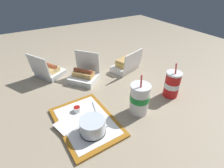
{
  "coord_description": "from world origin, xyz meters",
  "views": [
    {
      "loc": [
        0.8,
        -0.41,
        0.63
      ],
      "look_at": [
        0.04,
        0.05,
        0.05
      ],
      "focal_mm": 28.0,
      "sensor_mm": 36.0,
      "label": 1
    }
  ],
  "objects_px": {
    "food_tray": "(86,122)",
    "clamshell_hotdog_right": "(49,71)",
    "clamshell_hotdog_front": "(84,75)",
    "clamshell_sandwich_back": "(126,65)",
    "ketchup_cup": "(77,109)",
    "plastic_fork": "(96,108)",
    "soda_cup_corner": "(172,84)",
    "soda_cup_left": "(139,99)",
    "cake_container": "(93,126)"
  },
  "relations": [
    {
      "from": "ketchup_cup",
      "to": "clamshell_sandwich_back",
      "type": "bearing_deg",
      "value": 117.55
    },
    {
      "from": "ketchup_cup",
      "to": "clamshell_hotdog_right",
      "type": "xyz_separation_m",
      "value": [
        -0.46,
        -0.02,
        0.01
      ]
    },
    {
      "from": "cake_container",
      "to": "soda_cup_corner",
      "type": "relative_size",
      "value": 0.54
    },
    {
      "from": "food_tray",
      "to": "soda_cup_left",
      "type": "height_order",
      "value": "soda_cup_left"
    },
    {
      "from": "cake_container",
      "to": "ketchup_cup",
      "type": "xyz_separation_m",
      "value": [
        -0.17,
        -0.01,
        -0.02
      ]
    },
    {
      "from": "ketchup_cup",
      "to": "clamshell_hotdog_front",
      "type": "distance_m",
      "value": 0.32
    },
    {
      "from": "food_tray",
      "to": "clamshell_hotdog_right",
      "type": "distance_m",
      "value": 0.55
    },
    {
      "from": "soda_cup_corner",
      "to": "clamshell_sandwich_back",
      "type": "bearing_deg",
      "value": -173.36
    },
    {
      "from": "cake_container",
      "to": "clamshell_hotdog_front",
      "type": "xyz_separation_m",
      "value": [
        -0.44,
        0.15,
        -0.01
      ]
    },
    {
      "from": "ketchup_cup",
      "to": "clamshell_hotdog_right",
      "type": "height_order",
      "value": "clamshell_hotdog_right"
    },
    {
      "from": "soda_cup_left",
      "to": "clamshell_hotdog_right",
      "type": "bearing_deg",
      "value": -154.02
    },
    {
      "from": "ketchup_cup",
      "to": "cake_container",
      "type": "bearing_deg",
      "value": 2.83
    },
    {
      "from": "ketchup_cup",
      "to": "plastic_fork",
      "type": "xyz_separation_m",
      "value": [
        0.03,
        0.09,
        -0.01
      ]
    },
    {
      "from": "clamshell_hotdog_right",
      "to": "soda_cup_corner",
      "type": "distance_m",
      "value": 0.82
    },
    {
      "from": "food_tray",
      "to": "clamshell_hotdog_front",
      "type": "xyz_separation_m",
      "value": [
        -0.36,
        0.15,
        0.04
      ]
    },
    {
      "from": "clamshell_sandwich_back",
      "to": "plastic_fork",
      "type": "bearing_deg",
      "value": -54.11
    },
    {
      "from": "clamshell_hotdog_front",
      "to": "soda_cup_left",
      "type": "relative_size",
      "value": 1.03
    },
    {
      "from": "soda_cup_left",
      "to": "soda_cup_corner",
      "type": "height_order",
      "value": "soda_cup_left"
    },
    {
      "from": "cake_container",
      "to": "clamshell_hotdog_right",
      "type": "bearing_deg",
      "value": -177.31
    },
    {
      "from": "clamshell_hotdog_front",
      "to": "clamshell_sandwich_back",
      "type": "bearing_deg",
      "value": 86.04
    },
    {
      "from": "clamshell_hotdog_front",
      "to": "clamshell_sandwich_back",
      "type": "height_order",
      "value": "clamshell_hotdog_front"
    },
    {
      "from": "cake_container",
      "to": "clamshell_sandwich_back",
      "type": "xyz_separation_m",
      "value": [
        -0.42,
        0.48,
        -0.0
      ]
    },
    {
      "from": "ketchup_cup",
      "to": "soda_cup_corner",
      "type": "relative_size",
      "value": 0.19
    },
    {
      "from": "plastic_fork",
      "to": "soda_cup_corner",
      "type": "distance_m",
      "value": 0.46
    },
    {
      "from": "plastic_fork",
      "to": "clamshell_hotdog_right",
      "type": "relative_size",
      "value": 0.47
    },
    {
      "from": "plastic_fork",
      "to": "clamshell_hotdog_front",
      "type": "height_order",
      "value": "clamshell_hotdog_front"
    },
    {
      "from": "plastic_fork",
      "to": "clamshell_hotdog_right",
      "type": "height_order",
      "value": "clamshell_hotdog_right"
    },
    {
      "from": "food_tray",
      "to": "plastic_fork",
      "type": "bearing_deg",
      "value": 125.22
    },
    {
      "from": "plastic_fork",
      "to": "soda_cup_left",
      "type": "bearing_deg",
      "value": 71.8
    },
    {
      "from": "food_tray",
      "to": "clamshell_sandwich_back",
      "type": "height_order",
      "value": "clamshell_sandwich_back"
    },
    {
      "from": "soda_cup_left",
      "to": "clamshell_hotdog_front",
      "type": "bearing_deg",
      "value": -164.87
    },
    {
      "from": "cake_container",
      "to": "soda_cup_corner",
      "type": "xyz_separation_m",
      "value": [
        -0.03,
        0.52,
        0.03
      ]
    },
    {
      "from": "clamshell_hotdog_right",
      "to": "food_tray",
      "type": "bearing_deg",
      "value": 3.15
    },
    {
      "from": "clamshell_hotdog_front",
      "to": "clamshell_hotdog_right",
      "type": "xyz_separation_m",
      "value": [
        -0.19,
        -0.18,
        -0.0
      ]
    },
    {
      "from": "clamshell_hotdog_right",
      "to": "ketchup_cup",
      "type": "bearing_deg",
      "value": 2.63
    },
    {
      "from": "cake_container",
      "to": "clamshell_hotdog_right",
      "type": "height_order",
      "value": "clamshell_hotdog_right"
    },
    {
      "from": "food_tray",
      "to": "clamshell_hotdog_right",
      "type": "height_order",
      "value": "clamshell_hotdog_right"
    },
    {
      "from": "soda_cup_corner",
      "to": "soda_cup_left",
      "type": "bearing_deg",
      "value": -86.68
    },
    {
      "from": "soda_cup_left",
      "to": "soda_cup_corner",
      "type": "relative_size",
      "value": 1.05
    },
    {
      "from": "cake_container",
      "to": "clamshell_sandwich_back",
      "type": "bearing_deg",
      "value": 131.51
    },
    {
      "from": "cake_container",
      "to": "plastic_fork",
      "type": "relative_size",
      "value": 1.06
    },
    {
      "from": "ketchup_cup",
      "to": "clamshell_hotdog_right",
      "type": "distance_m",
      "value": 0.46
    },
    {
      "from": "food_tray",
      "to": "soda_cup_corner",
      "type": "bearing_deg",
      "value": 84.42
    },
    {
      "from": "cake_container",
      "to": "plastic_fork",
      "type": "xyz_separation_m",
      "value": [
        -0.14,
        0.08,
        -0.03
      ]
    },
    {
      "from": "clamshell_hotdog_right",
      "to": "soda_cup_corner",
      "type": "height_order",
      "value": "soda_cup_corner"
    },
    {
      "from": "ketchup_cup",
      "to": "soda_cup_left",
      "type": "bearing_deg",
      "value": 60.9
    },
    {
      "from": "ketchup_cup",
      "to": "clamshell_hotdog_front",
      "type": "relative_size",
      "value": 0.17
    },
    {
      "from": "plastic_fork",
      "to": "clamshell_hotdog_front",
      "type": "distance_m",
      "value": 0.32
    },
    {
      "from": "clamshell_hotdog_front",
      "to": "soda_cup_left",
      "type": "xyz_separation_m",
      "value": [
        0.43,
        0.12,
        0.04
      ]
    },
    {
      "from": "clamshell_hotdog_right",
      "to": "cake_container",
      "type": "bearing_deg",
      "value": 2.69
    }
  ]
}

